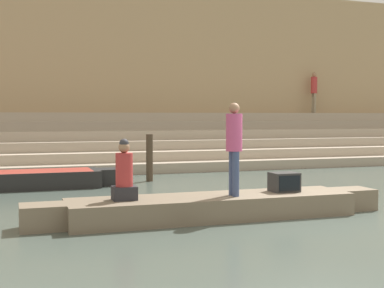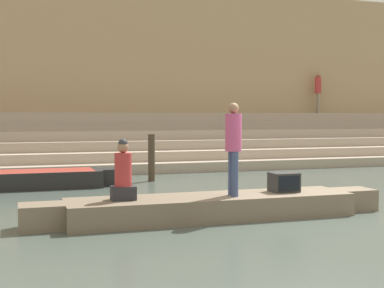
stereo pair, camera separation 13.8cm
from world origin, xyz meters
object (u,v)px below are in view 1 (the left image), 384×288
object	(u,v)px
rowboat_main	(213,206)
person_standing	(234,142)
person_rowing	(124,175)
tv_set	(284,182)
person_on_steps	(314,89)
moored_boat_shore	(5,180)
mooring_post	(150,158)

from	to	relation	value
rowboat_main	person_standing	bearing A→B (deg)	-21.93
person_rowing	tv_set	size ratio (longest dim) A/B	2.07
person_on_steps	person_standing	bearing A→B (deg)	72.18
rowboat_main	tv_set	size ratio (longest dim) A/B	13.14
person_standing	person_rowing	xyz separation A→B (m)	(-2.02, 0.17, -0.56)
moored_boat_shore	person_on_steps	size ratio (longest dim) A/B	3.45
person_standing	mooring_post	bearing A→B (deg)	91.34
person_rowing	mooring_post	distance (m)	6.14
rowboat_main	tv_set	distance (m)	1.56
person_rowing	moored_boat_shore	size ratio (longest dim) A/B	0.17
rowboat_main	person_on_steps	distance (m)	15.00
person_rowing	tv_set	world-z (taller)	person_rowing
person_standing	person_rowing	size ratio (longest dim) A/B	1.59
person_rowing	tv_set	xyz separation A→B (m)	(3.17, 0.02, -0.26)
person_standing	moored_boat_shore	distance (m)	6.97
person_rowing	tv_set	bearing A→B (deg)	-5.01
tv_set	rowboat_main	bearing A→B (deg)	-179.01
tv_set	moored_boat_shore	bearing A→B (deg)	133.46
moored_boat_shore	mooring_post	size ratio (longest dim) A/B	4.52
rowboat_main	person_rowing	size ratio (longest dim) A/B	6.34
tv_set	moored_boat_shore	xyz separation A→B (m)	(-5.21, 5.34, -0.37)
person_rowing	moored_boat_shore	distance (m)	5.78
moored_boat_shore	person_standing	bearing A→B (deg)	-58.51
person_rowing	person_on_steps	world-z (taller)	person_on_steps
person_rowing	mooring_post	world-z (taller)	person_rowing
rowboat_main	person_on_steps	size ratio (longest dim) A/B	3.82
rowboat_main	person_rowing	distance (m)	1.77
rowboat_main	mooring_post	bearing A→B (deg)	86.99
person_standing	moored_boat_shore	world-z (taller)	person_standing
rowboat_main	person_on_steps	world-z (taller)	person_on_steps
person_rowing	person_on_steps	xyz separation A→B (m)	(10.85, 11.48, 2.22)
person_standing	person_on_steps	bearing A→B (deg)	53.34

